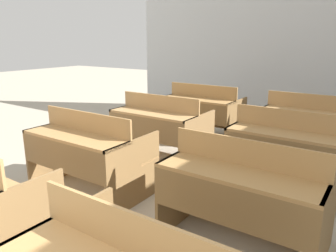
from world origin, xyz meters
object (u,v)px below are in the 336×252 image
(bench_third_left, at_px, (160,126))
(bench_back_right, at_px, (310,125))
(bench_third_right, at_px, (288,149))
(bench_back_left, at_px, (202,110))
(bench_second_left, at_px, (89,152))
(bench_second_right, at_px, (244,192))

(bench_third_left, height_order, bench_back_right, same)
(bench_third_right, relative_size, bench_back_left, 1.00)
(bench_back_left, xyz_separation_m, bench_back_right, (1.72, -0.01, 0.00))
(bench_back_left, relative_size, bench_back_right, 1.00)
(bench_second_left, distance_m, bench_back_right, 3.07)
(bench_second_left, distance_m, bench_third_left, 1.30)
(bench_third_right, xyz_separation_m, bench_back_right, (-0.03, 1.24, 0.00))
(bench_third_left, relative_size, bench_back_right, 1.00)
(bench_second_right, xyz_separation_m, bench_back_left, (-1.74, 2.53, 0.00))
(bench_second_left, relative_size, bench_back_right, 1.00)
(bench_second_right, height_order, bench_back_right, same)
(bench_second_right, height_order, bench_back_left, same)
(bench_third_right, bearing_deg, bench_third_left, -179.88)
(bench_back_left, bearing_deg, bench_second_right, -55.48)
(bench_second_right, distance_m, bench_third_right, 1.28)
(bench_back_left, distance_m, bench_back_right, 1.72)
(bench_third_right, bearing_deg, bench_second_right, -90.28)
(bench_second_right, distance_m, bench_back_left, 3.08)
(bench_second_right, bearing_deg, bench_back_left, 124.52)
(bench_back_right, bearing_deg, bench_third_right, -88.64)
(bench_second_left, xyz_separation_m, bench_third_right, (1.75, 1.30, 0.00))
(bench_third_right, height_order, bench_back_right, same)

